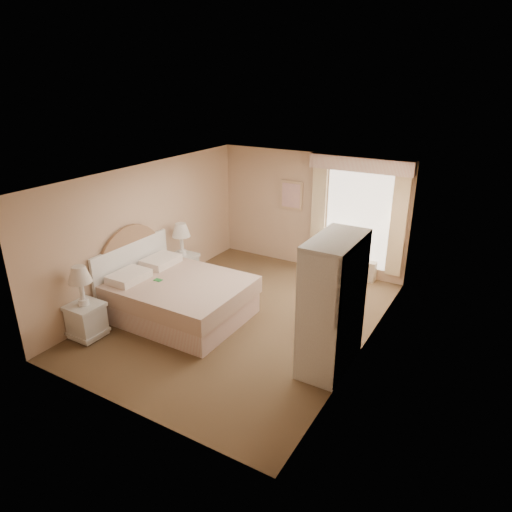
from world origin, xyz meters
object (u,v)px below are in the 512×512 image
Objects in this scene: nightstand_near at (85,312)px; nightstand_far at (183,261)px; round_table at (336,254)px; cafe_chair at (324,287)px; armoire at (332,315)px; bed at (174,295)px.

nightstand_far is at bearing 90.00° from nightstand_near.
nightstand_near is 0.99× the size of nightstand_far.
nightstand_near is at bearing -121.77° from round_table.
nightstand_far is at bearing 164.00° from cafe_chair.
cafe_chair is at bearing 116.12° from armoire.
cafe_chair is at bearing 33.29° from bed.
bed reaches higher than round_table.
bed is 1.48m from nightstand_near.
nightstand_far is 1.56× the size of round_table.
bed is 2.64m from cafe_chair.
armoire is (2.92, -0.01, 0.43)m from bed.
armoire reaches higher than cafe_chair.
round_table is at bearing 81.25° from cafe_chair.
round_table is 3.12m from armoire.
bed reaches higher than cafe_chair.
bed is 2.96m from armoire.
nightstand_far is (-0.00, 2.46, 0.00)m from nightstand_near.
armoire reaches higher than nightstand_far.
cafe_chair is (2.94, 0.28, 0.00)m from nightstand_far.
nightstand_far is 2.95m from cafe_chair.
round_table is at bearing 109.72° from armoire.
nightstand_near is 2.46m from nightstand_far.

